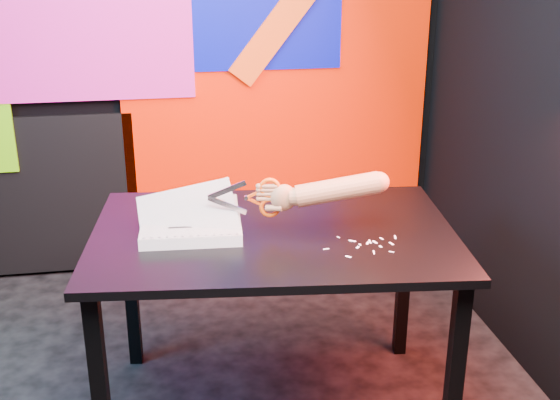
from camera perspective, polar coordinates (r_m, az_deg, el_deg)
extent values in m
cube|color=black|center=(3.60, -10.92, 14.53)|extent=(3.00, 0.01, 2.70)
cube|color=black|center=(0.69, -13.53, -12.11)|extent=(3.00, 0.01, 2.70)
cube|color=red|center=(3.70, -0.22, 7.19)|extent=(1.60, 0.02, 1.60)
cube|color=#DB209A|center=(3.57, -15.06, 14.14)|extent=(0.95, 0.02, 0.80)
cube|color=black|center=(3.86, -21.19, 0.10)|extent=(1.30, 0.02, 0.85)
cube|color=black|center=(2.37, -14.39, -14.96)|extent=(0.05, 0.05, 0.72)
cube|color=black|center=(2.98, -12.04, -6.88)|extent=(0.05, 0.05, 0.72)
cube|color=black|center=(2.43, 13.99, -13.93)|extent=(0.05, 0.05, 0.72)
cube|color=black|center=(3.03, 10.01, -6.26)|extent=(0.05, 0.05, 0.72)
cube|color=black|center=(2.46, -0.54, -2.80)|extent=(1.34, 0.97, 0.03)
cube|color=white|center=(2.44, -7.22, -2.33)|extent=(0.36, 0.27, 0.04)
cube|color=silver|center=(2.43, -7.24, -1.88)|extent=(0.35, 0.27, 0.00)
cube|color=silver|center=(2.43, -7.25, -1.77)|extent=(0.34, 0.26, 0.10)
cube|color=silver|center=(2.43, -7.53, -1.13)|extent=(0.35, 0.22, 0.18)
cylinder|color=black|center=(2.33, -11.03, -3.06)|extent=(0.01, 0.01, 0.00)
cylinder|color=black|center=(2.33, -10.40, -3.04)|extent=(0.01, 0.01, 0.00)
cylinder|color=black|center=(2.33, -9.78, -3.02)|extent=(0.01, 0.01, 0.00)
cylinder|color=black|center=(2.33, -9.16, -3.00)|extent=(0.01, 0.01, 0.00)
cylinder|color=black|center=(2.33, -8.53, -2.97)|extent=(0.01, 0.01, 0.00)
cylinder|color=black|center=(2.32, -7.90, -2.95)|extent=(0.01, 0.01, 0.00)
cylinder|color=black|center=(2.32, -7.28, -2.93)|extent=(0.01, 0.01, 0.00)
cylinder|color=black|center=(2.32, -6.65, -2.91)|extent=(0.01, 0.01, 0.00)
cylinder|color=black|center=(2.32, -6.02, -2.88)|extent=(0.01, 0.01, 0.00)
cylinder|color=black|center=(2.32, -5.40, -2.86)|extent=(0.01, 0.01, 0.00)
cylinder|color=black|center=(2.32, -4.77, -2.84)|extent=(0.01, 0.01, 0.00)
cylinder|color=black|center=(2.32, -4.14, -2.81)|extent=(0.01, 0.01, 0.00)
cylinder|color=black|center=(2.32, -3.51, -2.79)|extent=(0.01, 0.01, 0.00)
cylinder|color=black|center=(2.54, -10.65, -1.00)|extent=(0.01, 0.01, 0.00)
cylinder|color=black|center=(2.54, -10.08, -0.98)|extent=(0.01, 0.01, 0.00)
cylinder|color=black|center=(2.54, -9.51, -0.96)|extent=(0.01, 0.01, 0.00)
cylinder|color=black|center=(2.54, -8.93, -0.94)|extent=(0.01, 0.01, 0.00)
cylinder|color=black|center=(2.53, -8.36, -0.92)|extent=(0.01, 0.01, 0.00)
cylinder|color=black|center=(2.53, -7.79, -0.89)|extent=(0.01, 0.01, 0.00)
cylinder|color=black|center=(2.53, -7.21, -0.87)|extent=(0.01, 0.01, 0.00)
cylinder|color=black|center=(2.53, -6.64, -0.85)|extent=(0.01, 0.01, 0.00)
cylinder|color=black|center=(2.53, -6.07, -0.83)|extent=(0.01, 0.01, 0.00)
cylinder|color=black|center=(2.53, -5.49, -0.81)|extent=(0.01, 0.01, 0.00)
cylinder|color=black|center=(2.53, -4.92, -0.79)|extent=(0.01, 0.01, 0.00)
cylinder|color=black|center=(2.53, -4.34, -0.77)|extent=(0.01, 0.01, 0.00)
cylinder|color=black|center=(2.53, -3.77, -0.74)|extent=(0.01, 0.01, 0.00)
cube|color=black|center=(2.47, -9.10, -1.52)|extent=(0.06, 0.01, 0.00)
cube|color=black|center=(2.45, -6.82, -1.59)|extent=(0.05, 0.01, 0.00)
cube|color=black|center=(2.40, -8.11, -2.21)|extent=(0.08, 0.02, 0.00)
cube|color=silver|center=(2.38, -4.33, 0.80)|extent=(0.13, 0.03, 0.07)
cube|color=silver|center=(2.40, -4.29, -0.42)|extent=(0.13, 0.03, 0.07)
cylinder|color=silver|center=(2.39, -2.77, 0.19)|extent=(0.02, 0.01, 0.01)
cube|color=#E3440A|center=(2.39, -2.21, -0.06)|extent=(0.05, 0.02, 0.03)
cube|color=#E3440A|center=(2.38, -2.21, 0.43)|extent=(0.05, 0.02, 0.03)
torus|color=#E3440A|center=(2.37, -0.84, 0.98)|extent=(0.08, 0.03, 0.07)
torus|color=#E3440A|center=(2.40, -0.83, -0.60)|extent=(0.08, 0.03, 0.07)
ellipsoid|color=#A3654F|center=(2.39, 0.29, 0.19)|extent=(0.09, 0.05, 0.10)
cylinder|color=#A3654F|center=(2.39, -0.84, 0.10)|extent=(0.07, 0.03, 0.02)
cylinder|color=#A3654F|center=(2.38, -0.84, 0.48)|extent=(0.07, 0.03, 0.02)
cylinder|color=#A3654F|center=(2.38, -0.84, 0.82)|extent=(0.06, 0.03, 0.02)
cylinder|color=#A3654F|center=(2.37, -0.84, 1.12)|extent=(0.06, 0.03, 0.02)
cylinder|color=#A3654F|center=(2.39, -0.50, -0.67)|extent=(0.06, 0.04, 0.03)
cylinder|color=#A3654F|center=(2.38, 1.38, 0.28)|extent=(0.06, 0.07, 0.06)
cylinder|color=#A3654F|center=(2.38, 4.71, 0.86)|extent=(0.30, 0.12, 0.13)
sphere|color=#A3654F|center=(2.39, 8.04, 1.44)|extent=(0.07, 0.07, 0.07)
cube|color=white|center=(2.31, 7.64, -4.24)|extent=(0.01, 0.03, 0.00)
cube|color=white|center=(2.32, 3.77, -3.99)|extent=(0.02, 0.01, 0.00)
cube|color=white|center=(2.36, 6.52, -3.63)|extent=(0.01, 0.01, 0.00)
cube|color=white|center=(2.34, 6.33, -3.85)|extent=(0.02, 0.02, 0.00)
cube|color=white|center=(2.32, 9.05, -4.18)|extent=(0.02, 0.01, 0.00)
cube|color=white|center=(2.41, 4.76, -3.03)|extent=(0.01, 0.01, 0.00)
cube|color=white|center=(2.38, 7.32, -3.37)|extent=(0.01, 0.03, 0.00)
cube|color=white|center=(2.35, 8.17, -3.76)|extent=(0.01, 0.01, 0.00)
cube|color=white|center=(2.38, 7.71, -3.41)|extent=(0.02, 0.03, 0.00)
cube|color=white|center=(2.37, 7.14, -3.49)|extent=(0.02, 0.02, 0.00)
cube|color=white|center=(2.43, 9.34, -3.00)|extent=(0.01, 0.03, 0.00)
cube|color=white|center=(2.38, 5.90, -3.33)|extent=(0.03, 0.02, 0.00)
cube|color=white|center=(2.41, 8.24, -3.12)|extent=(0.01, 0.02, 0.00)
cube|color=white|center=(2.38, 9.04, -3.51)|extent=(0.01, 0.02, 0.00)
cube|color=white|center=(2.27, 5.57, -4.61)|extent=(0.02, 0.02, 0.00)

